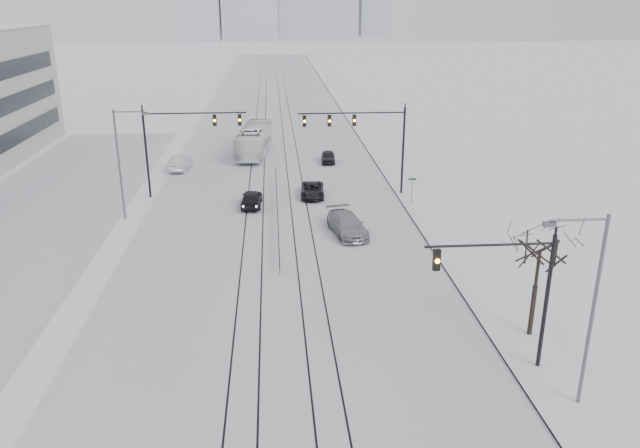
{
  "coord_description": "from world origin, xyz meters",
  "views": [
    {
      "loc": [
        -0.27,
        -19.42,
        17.06
      ],
      "look_at": [
        2.7,
        18.74,
        3.2
      ],
      "focal_mm": 35.0,
      "sensor_mm": 36.0,
      "label": 1
    }
  ],
  "objects_px": {
    "sedan_nb_right": "(347,225)",
    "box_truck": "(254,140)",
    "sedan_sb_inner": "(252,198)",
    "sedan_nb_front": "(312,190)",
    "bare_tree": "(539,259)",
    "sedan_nb_far": "(328,157)",
    "sedan_sb_outer": "(180,163)",
    "traffic_mast_near": "(515,285)"
  },
  "relations": [
    {
      "from": "box_truck",
      "to": "traffic_mast_near",
      "type": "bearing_deg",
      "value": 112.53
    },
    {
      "from": "traffic_mast_near",
      "to": "sedan_nb_front",
      "type": "relative_size",
      "value": 1.56
    },
    {
      "from": "sedan_sb_outer",
      "to": "sedan_nb_front",
      "type": "bearing_deg",
      "value": 148.88
    },
    {
      "from": "traffic_mast_near",
      "to": "sedan_sb_inner",
      "type": "relative_size",
      "value": 1.63
    },
    {
      "from": "sedan_nb_front",
      "to": "sedan_nb_right",
      "type": "bearing_deg",
      "value": -74.86
    },
    {
      "from": "sedan_sb_inner",
      "to": "sedan_nb_right",
      "type": "height_order",
      "value": "sedan_nb_right"
    },
    {
      "from": "box_truck",
      "to": "sedan_sb_outer",
      "type": "bearing_deg",
      "value": 46.33
    },
    {
      "from": "sedan_nb_right",
      "to": "box_truck",
      "type": "height_order",
      "value": "box_truck"
    },
    {
      "from": "bare_tree",
      "to": "sedan_sb_inner",
      "type": "height_order",
      "value": "bare_tree"
    },
    {
      "from": "bare_tree",
      "to": "sedan_sb_outer",
      "type": "height_order",
      "value": "bare_tree"
    },
    {
      "from": "bare_tree",
      "to": "box_truck",
      "type": "xyz_separation_m",
      "value": [
        -15.55,
        42.83,
        -2.83
      ]
    },
    {
      "from": "sedan_nb_far",
      "to": "box_truck",
      "type": "relative_size",
      "value": 0.31
    },
    {
      "from": "bare_tree",
      "to": "sedan_sb_outer",
      "type": "xyz_separation_m",
      "value": [
        -23.2,
        36.46,
        -3.74
      ]
    },
    {
      "from": "sedan_sb_outer",
      "to": "sedan_nb_front",
      "type": "height_order",
      "value": "sedan_sb_outer"
    },
    {
      "from": "sedan_nb_front",
      "to": "sedan_nb_far",
      "type": "distance_m",
      "value": 12.81
    },
    {
      "from": "bare_tree",
      "to": "box_truck",
      "type": "bearing_deg",
      "value": 109.95
    },
    {
      "from": "bare_tree",
      "to": "sedan_nb_right",
      "type": "distance_m",
      "value": 18.3
    },
    {
      "from": "sedan_sb_inner",
      "to": "box_truck",
      "type": "relative_size",
      "value": 0.36
    },
    {
      "from": "bare_tree",
      "to": "sedan_nb_front",
      "type": "distance_m",
      "value": 28.0
    },
    {
      "from": "traffic_mast_near",
      "to": "sedan_sb_outer",
      "type": "distance_m",
      "value": 44.77
    },
    {
      "from": "sedan_nb_front",
      "to": "box_truck",
      "type": "height_order",
      "value": "box_truck"
    },
    {
      "from": "traffic_mast_near",
      "to": "sedan_nb_right",
      "type": "distance_m",
      "value": 20.22
    },
    {
      "from": "sedan_sb_inner",
      "to": "sedan_nb_right",
      "type": "xyz_separation_m",
      "value": [
        7.47,
        -7.41,
        0.05
      ]
    },
    {
      "from": "traffic_mast_near",
      "to": "sedan_nb_far",
      "type": "bearing_deg",
      "value": 96.81
    },
    {
      "from": "sedan_sb_inner",
      "to": "sedan_nb_front",
      "type": "bearing_deg",
      "value": -153.44
    },
    {
      "from": "bare_tree",
      "to": "sedan_nb_right",
      "type": "relative_size",
      "value": 1.12
    },
    {
      "from": "sedan_nb_front",
      "to": "sedan_nb_far",
      "type": "height_order",
      "value": "sedan_nb_far"
    },
    {
      "from": "traffic_mast_near",
      "to": "sedan_nb_front",
      "type": "bearing_deg",
      "value": 104.59
    },
    {
      "from": "sedan_sb_inner",
      "to": "sedan_nb_far",
      "type": "xyz_separation_m",
      "value": [
        8.04,
        14.95,
        -0.1
      ]
    },
    {
      "from": "bare_tree",
      "to": "sedan_nb_front",
      "type": "xyz_separation_m",
      "value": [
        -9.93,
        25.89,
        -3.87
      ]
    },
    {
      "from": "sedan_nb_right",
      "to": "box_truck",
      "type": "relative_size",
      "value": 0.46
    },
    {
      "from": "box_truck",
      "to": "sedan_nb_right",
      "type": "bearing_deg",
      "value": 112.45
    },
    {
      "from": "sedan_sb_outer",
      "to": "sedan_nb_far",
      "type": "bearing_deg",
      "value": -165.45
    },
    {
      "from": "sedan_sb_inner",
      "to": "box_truck",
      "type": "bearing_deg",
      "value": -86.68
    },
    {
      "from": "bare_tree",
      "to": "sedan_nb_front",
      "type": "height_order",
      "value": "bare_tree"
    },
    {
      "from": "traffic_mast_near",
      "to": "sedan_sb_inner",
      "type": "xyz_separation_m",
      "value": [
        -12.98,
        26.49,
        -3.83
      ]
    },
    {
      "from": "sedan_sb_outer",
      "to": "sedan_nb_right",
      "type": "distance_m",
      "value": 25.47
    },
    {
      "from": "traffic_mast_near",
      "to": "box_truck",
      "type": "distance_m",
      "value": 47.77
    },
    {
      "from": "sedan_sb_inner",
      "to": "sedan_nb_front",
      "type": "distance_m",
      "value": 5.96
    },
    {
      "from": "traffic_mast_near",
      "to": "box_truck",
      "type": "height_order",
      "value": "traffic_mast_near"
    },
    {
      "from": "sedan_sb_inner",
      "to": "sedan_nb_right",
      "type": "bearing_deg",
      "value": 138.1
    },
    {
      "from": "sedan_sb_inner",
      "to": "sedan_nb_far",
      "type": "bearing_deg",
      "value": -115.4
    }
  ]
}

